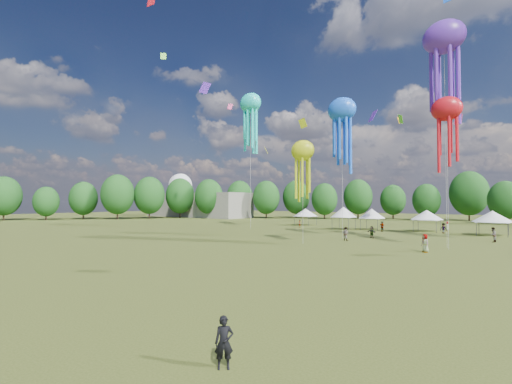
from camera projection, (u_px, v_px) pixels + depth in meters
The scene contains 10 objects.
ground at pixel (107, 306), 16.97m from camera, with size 300.00×300.00×0.00m, color #384416.
observer_main at pixel (224, 342), 10.62m from camera, with size 0.58×0.38×1.60m, color black.
spectator_near at pixel (346, 234), 45.54m from camera, with size 0.87×0.68×1.79m, color gray.
spectators_far at pixel (417, 231), 50.41m from camera, with size 32.41×30.50×1.90m.
festival_tents at pixel (386, 214), 62.34m from camera, with size 39.27×10.83×4.22m.
show_kites at pixel (399, 75), 44.31m from camera, with size 50.30×16.93×32.31m.
small_kites at pixel (382, 37), 52.14m from camera, with size 76.43×52.09×46.58m.
treeline at pixel (395, 195), 68.94m from camera, with size 201.57×95.24×13.43m.
hangar at pixel (197, 205), 118.05m from camera, with size 40.00×12.00×8.00m, color gray.
radome at pixel (180, 189), 132.75m from camera, with size 9.00×9.00×16.00m.
Camera 1 is at (16.29, -9.04, 5.14)m, focal length 24.19 mm.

